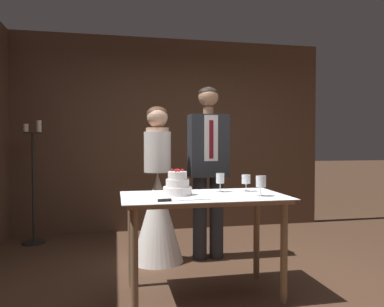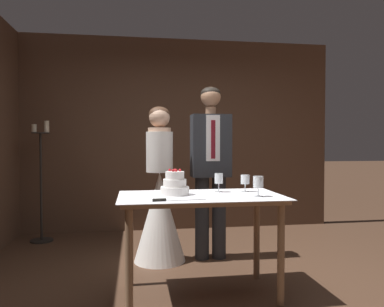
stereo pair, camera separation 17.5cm
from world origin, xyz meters
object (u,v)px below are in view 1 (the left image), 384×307
Objects in this scene: cake_knife at (174,200)px; wine_glass_far at (220,179)px; cake_table at (203,208)px; groom at (208,162)px; tiered_cake at (177,185)px; bride at (158,204)px; wine_glass_middle at (246,180)px; candle_stand at (33,188)px; wine_glass_near at (261,182)px.

wine_glass_far is at bearing 36.32° from cake_knife.
groom is at bearing 73.57° from cake_table.
cake_table is at bearing -14.00° from tiered_cake.
bride is at bearing 179.94° from groom.
bride is (-0.27, 0.93, -0.11)m from cake_table.
cake_knife is 2.73× the size of wine_glass_middle.
wine_glass_middle is at bearing -79.13° from groom.
wine_glass_far is (0.40, 0.11, 0.03)m from tiered_cake.
candle_stand is at bearing 144.62° from bride.
candle_stand is (-1.89, 1.77, -0.24)m from wine_glass_far.
wine_glass_middle is 0.91× the size of wine_glass_far.
bride is at bearing 121.29° from wine_glass_far.
cake_knife is at bearing -137.21° from cake_table.
cake_table is 8.11× the size of wine_glass_near.
tiered_cake reaches higher than wine_glass_near.
wine_glass_middle is at bearing 9.11° from tiered_cake.
wine_glass_near and wine_glass_far have the same top height.
wine_glass_middle is at bearing 24.58° from cake_knife.
groom is (-0.17, 1.07, 0.10)m from wine_glass_near.
tiered_cake is at bearing -85.65° from bride.
groom is at bearing 98.74° from wine_glass_near.
candle_stand is (-2.13, 2.09, -0.24)m from wine_glass_near.
wine_glass_far is 2.60m from candle_stand.
candle_stand is (-1.97, 1.01, -0.35)m from groom.
groom is at bearing 61.26° from tiered_cake.
cake_table is 0.49m from wine_glass_middle.
candle_stand reaches higher than cake_table.
bride is (-0.46, 0.76, -0.33)m from wine_glass_far.
cake_table is at bearing -48.79° from candle_stand.
candle_stand is (-2.12, 1.79, -0.23)m from wine_glass_middle.
cake_table is 0.82× the size of bride.
tiered_cake is 0.93m from bride.
cake_table is 8.15× the size of wine_glass_far.
bride is 0.88× the size of groom.
cake_table is at bearing -160.15° from wine_glass_middle.
bride is 1.75m from candle_stand.
groom reaches higher than cake_table.
wine_glass_near is 1.09m from groom.
bride is at bearing 83.70° from cake_knife.
bride reaches higher than wine_glass_middle.
wine_glass_near is 0.30m from wine_glass_middle.
wine_glass_far is at bearing 41.23° from cake_table.
wine_glass_middle is (0.42, 0.15, 0.21)m from cake_table.
cake_table is 0.72× the size of groom.
wine_glass_middle is at bearing -40.12° from candle_stand.
cake_knife is at bearing -137.83° from wine_glass_far.
cake_knife is 0.74m from wine_glass_near.
tiered_cake is 2.41m from candle_stand.
cake_knife is 2.62m from candle_stand.
cake_knife is at bearing -171.13° from wine_glass_near.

